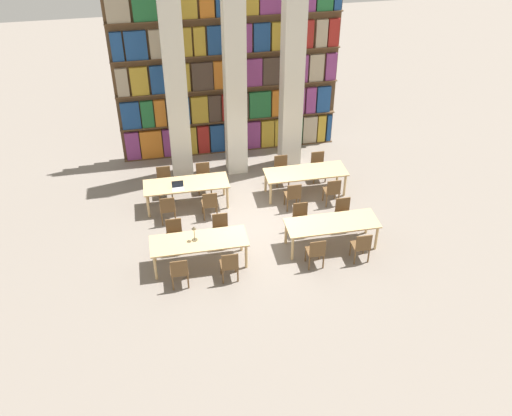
% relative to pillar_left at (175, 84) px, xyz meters
% --- Properties ---
extents(ground_plane, '(40.00, 40.00, 0.00)m').
position_rel_pillar_left_xyz_m(ground_plane, '(1.69, -3.05, -3.00)').
color(ground_plane, gray).
extents(bookshelf_bank, '(6.96, 0.35, 5.50)m').
position_rel_pillar_left_xyz_m(bookshelf_bank, '(1.70, 1.23, -0.33)').
color(bookshelf_bank, brown).
rests_on(bookshelf_bank, ground_plane).
extents(pillar_left, '(0.61, 0.61, 6.00)m').
position_rel_pillar_left_xyz_m(pillar_left, '(0.00, 0.00, 0.00)').
color(pillar_left, silver).
rests_on(pillar_left, ground_plane).
extents(pillar_center, '(0.61, 0.61, 6.00)m').
position_rel_pillar_left_xyz_m(pillar_center, '(1.69, 0.00, 0.00)').
color(pillar_center, silver).
rests_on(pillar_center, ground_plane).
extents(pillar_right, '(0.61, 0.61, 6.00)m').
position_rel_pillar_left_xyz_m(pillar_right, '(3.39, 0.00, 0.00)').
color(pillar_right, silver).
rests_on(pillar_right, ground_plane).
extents(reading_table_0, '(2.38, 0.85, 0.75)m').
position_rel_pillar_left_xyz_m(reading_table_0, '(0.04, -4.35, -2.32)').
color(reading_table_0, tan).
rests_on(reading_table_0, ground_plane).
extents(chair_0, '(0.42, 0.40, 0.88)m').
position_rel_pillar_left_xyz_m(chair_0, '(-0.51, -5.05, -2.52)').
color(chair_0, brown).
rests_on(chair_0, ground_plane).
extents(chair_1, '(0.42, 0.40, 0.88)m').
position_rel_pillar_left_xyz_m(chair_1, '(-0.51, -3.64, -2.52)').
color(chair_1, brown).
rests_on(chair_1, ground_plane).
extents(chair_2, '(0.42, 0.40, 0.88)m').
position_rel_pillar_left_xyz_m(chair_2, '(0.68, -5.05, -2.52)').
color(chair_2, brown).
rests_on(chair_2, ground_plane).
extents(chair_3, '(0.42, 0.40, 0.88)m').
position_rel_pillar_left_xyz_m(chair_3, '(0.68, -3.64, -2.52)').
color(chair_3, brown).
rests_on(chair_3, ground_plane).
extents(desk_lamp_0, '(0.14, 0.14, 0.41)m').
position_rel_pillar_left_xyz_m(desk_lamp_0, '(-0.05, -4.31, -1.98)').
color(desk_lamp_0, brown).
rests_on(desk_lamp_0, reading_table_0).
extents(reading_table_1, '(2.38, 0.85, 0.75)m').
position_rel_pillar_left_xyz_m(reading_table_1, '(3.45, -4.28, -2.32)').
color(reading_table_1, tan).
rests_on(reading_table_1, ground_plane).
extents(chair_4, '(0.42, 0.40, 0.88)m').
position_rel_pillar_left_xyz_m(chair_4, '(2.83, -4.98, -2.52)').
color(chair_4, brown).
rests_on(chair_4, ground_plane).
extents(chair_5, '(0.42, 0.40, 0.88)m').
position_rel_pillar_left_xyz_m(chair_5, '(2.83, -3.57, -2.52)').
color(chair_5, brown).
rests_on(chair_5, ground_plane).
extents(chair_6, '(0.42, 0.40, 0.88)m').
position_rel_pillar_left_xyz_m(chair_6, '(4.01, -4.98, -2.52)').
color(chair_6, brown).
rests_on(chair_6, ground_plane).
extents(chair_7, '(0.42, 0.40, 0.88)m').
position_rel_pillar_left_xyz_m(chair_7, '(4.01, -3.57, -2.52)').
color(chair_7, brown).
rests_on(chair_7, ground_plane).
extents(reading_table_2, '(2.38, 0.85, 0.75)m').
position_rel_pillar_left_xyz_m(reading_table_2, '(-0.02, -1.73, -2.32)').
color(reading_table_2, tan).
rests_on(reading_table_2, ground_plane).
extents(chair_8, '(0.42, 0.40, 0.88)m').
position_rel_pillar_left_xyz_m(chair_8, '(-0.61, -2.44, -2.52)').
color(chair_8, brown).
rests_on(chair_8, ground_plane).
extents(chair_9, '(0.42, 0.40, 0.88)m').
position_rel_pillar_left_xyz_m(chair_9, '(-0.61, -1.02, -2.52)').
color(chair_9, brown).
rests_on(chair_9, ground_plane).
extents(chair_10, '(0.42, 0.40, 0.88)m').
position_rel_pillar_left_xyz_m(chair_10, '(0.54, -2.44, -2.52)').
color(chair_10, brown).
rests_on(chair_10, ground_plane).
extents(chair_11, '(0.42, 0.40, 0.88)m').
position_rel_pillar_left_xyz_m(chair_11, '(0.54, -1.02, -2.52)').
color(chair_11, brown).
rests_on(chair_11, ground_plane).
extents(laptop, '(0.32, 0.22, 0.21)m').
position_rel_pillar_left_xyz_m(laptop, '(-0.26, -1.96, -2.21)').
color(laptop, silver).
rests_on(laptop, reading_table_2).
extents(reading_table_3, '(2.38, 0.85, 0.75)m').
position_rel_pillar_left_xyz_m(reading_table_3, '(3.43, -1.76, -2.32)').
color(reading_table_3, tan).
rests_on(reading_table_3, ground_plane).
extents(chair_12, '(0.42, 0.40, 0.88)m').
position_rel_pillar_left_xyz_m(chair_12, '(2.89, -2.47, -2.52)').
color(chair_12, brown).
rests_on(chair_12, ground_plane).
extents(chair_13, '(0.42, 0.40, 0.88)m').
position_rel_pillar_left_xyz_m(chair_13, '(2.89, -1.06, -2.52)').
color(chair_13, brown).
rests_on(chair_13, ground_plane).
extents(chair_14, '(0.42, 0.40, 0.88)m').
position_rel_pillar_left_xyz_m(chair_14, '(4.03, -2.47, -2.52)').
color(chair_14, brown).
rests_on(chair_14, ground_plane).
extents(chair_15, '(0.42, 0.40, 0.88)m').
position_rel_pillar_left_xyz_m(chair_15, '(4.03, -1.06, -2.52)').
color(chair_15, brown).
rests_on(chair_15, ground_plane).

